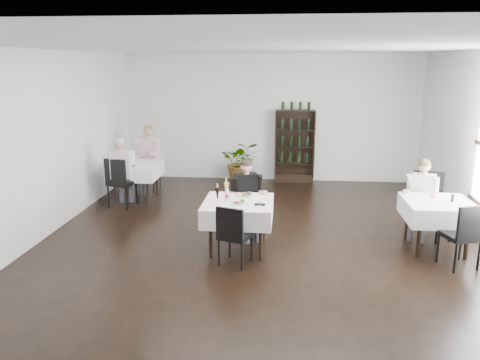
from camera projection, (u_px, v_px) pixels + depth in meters
name	position (u px, v px, depth m)	size (l,w,h in m)	color
room_shell	(259.00, 154.00, 6.80)	(9.00, 9.00, 9.00)	black
wine_shelf	(295.00, 147.00, 11.07)	(0.90, 0.28, 1.75)	black
main_table	(238.00, 211.00, 7.05)	(1.03, 1.03, 0.77)	black
left_table	(136.00, 170.00, 9.69)	(0.98, 0.98, 0.77)	black
right_table	(438.00, 211.00, 7.05)	(0.98, 0.98, 0.77)	black
potted_tree	(241.00, 162.00, 11.07)	(0.91, 0.78, 1.01)	#29591E
main_chair_far	(242.00, 205.00, 7.70)	(0.44, 0.44, 0.90)	black
main_chair_near	(233.00, 232.00, 6.49)	(0.51, 0.52, 0.88)	black
left_chair_far	(150.00, 167.00, 10.42)	(0.47, 0.48, 0.91)	black
left_chair_near	(119.00, 179.00, 9.14)	(0.54, 0.54, 1.00)	black
right_chair_far	(426.00, 201.00, 7.60)	(0.61, 0.62, 1.07)	black
right_chair_near	(464.00, 232.00, 6.39)	(0.55, 0.55, 0.94)	black
diner_main	(247.00, 193.00, 7.52)	(0.57, 0.60, 1.30)	#404048
diner_left_far	(147.00, 153.00, 10.22)	(0.63, 0.67, 1.49)	#404048
diner_left_near	(122.00, 166.00, 9.17)	(0.57, 0.59, 1.40)	#404048
diner_right_far	(421.00, 193.00, 7.54)	(0.58, 0.61, 1.30)	#404048
plate_far	(246.00, 195.00, 7.25)	(0.29, 0.29, 0.08)	white
plate_near	(239.00, 203.00, 6.86)	(0.27, 0.27, 0.07)	white
pilsner_dark	(217.00, 195.00, 6.93)	(0.07, 0.07, 0.29)	black
pilsner_lager	(226.00, 190.00, 7.12)	(0.08, 0.08, 0.33)	gold
coke_bottle	(227.00, 195.00, 6.99)	(0.06, 0.06, 0.24)	silver
napkin_cutlery	(260.00, 204.00, 6.84)	(0.16, 0.18, 0.02)	black
pepper_mill	(453.00, 198.00, 6.97)	(0.05, 0.05, 0.11)	black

